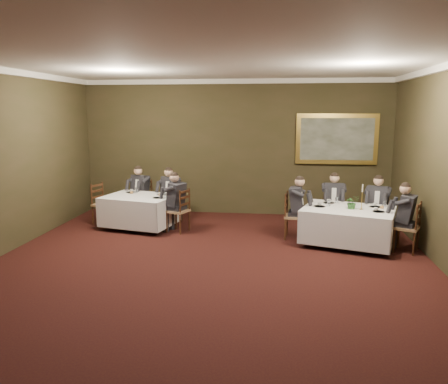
% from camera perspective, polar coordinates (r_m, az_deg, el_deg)
% --- Properties ---
extents(ground, '(10.00, 10.00, 0.00)m').
position_cam_1_polar(ground, '(7.02, -3.12, -12.11)').
color(ground, black).
rests_on(ground, ground).
extents(ceiling, '(8.00, 10.00, 0.10)m').
position_cam_1_polar(ceiling, '(6.53, -3.44, 17.54)').
color(ceiling, silver).
rests_on(ceiling, back_wall).
extents(back_wall, '(8.00, 0.10, 3.50)m').
position_cam_1_polar(back_wall, '(11.47, 1.34, 5.78)').
color(back_wall, '#312F18').
rests_on(back_wall, ground).
extents(crown_molding, '(8.00, 10.00, 0.12)m').
position_cam_1_polar(crown_molding, '(6.52, -3.44, 17.02)').
color(crown_molding, white).
rests_on(crown_molding, back_wall).
extents(table_main, '(2.09, 1.81, 0.67)m').
position_cam_1_polar(table_main, '(9.25, 15.88, -3.96)').
color(table_main, black).
rests_on(table_main, ground).
extents(table_second, '(1.80, 1.51, 0.67)m').
position_cam_1_polar(table_second, '(10.36, -10.96, -2.21)').
color(table_second, black).
rests_on(table_second, ground).
extents(chair_main_backleft, '(0.46, 0.44, 1.00)m').
position_cam_1_polar(chair_main_backleft, '(10.23, 13.96, -3.44)').
color(chair_main_backleft, olive).
rests_on(chair_main_backleft, ground).
extents(diner_main_backleft, '(0.43, 0.50, 1.35)m').
position_cam_1_polar(diner_main_backleft, '(10.17, 14.02, -2.21)').
color(diner_main_backleft, black).
rests_on(diner_main_backleft, chair_main_backleft).
extents(chair_main_backright, '(0.56, 0.55, 1.00)m').
position_cam_1_polar(chair_main_backright, '(10.11, 19.28, -3.89)').
color(chair_main_backright, olive).
rests_on(chair_main_backright, ground).
extents(diner_main_backright, '(0.54, 0.59, 1.35)m').
position_cam_1_polar(diner_main_backright, '(10.05, 19.35, -2.64)').
color(diner_main_backright, black).
rests_on(diner_main_backright, chair_main_backright).
extents(chair_main_endleft, '(0.47, 0.49, 1.00)m').
position_cam_1_polar(chair_main_endleft, '(9.51, 9.13, -4.33)').
color(chair_main_endleft, olive).
rests_on(chair_main_endleft, ground).
extents(diner_main_endleft, '(0.52, 0.45, 1.35)m').
position_cam_1_polar(diner_main_endleft, '(9.45, 9.24, -2.99)').
color(diner_main_endleft, black).
rests_on(diner_main_endleft, chair_main_endleft).
extents(chair_main_endright, '(0.57, 0.58, 1.00)m').
position_cam_1_polar(chair_main_endright, '(9.20, 22.75, -5.53)').
color(chair_main_endright, olive).
rests_on(chair_main_endright, ground).
extents(diner_main_endright, '(0.61, 0.57, 1.35)m').
position_cam_1_polar(diner_main_endright, '(9.15, 22.78, -4.15)').
color(diner_main_endright, black).
rests_on(diner_main_endright, chair_main_endright).
extents(chair_sec_backleft, '(0.56, 0.55, 1.00)m').
position_cam_1_polar(chair_sec_backleft, '(11.28, -10.69, -2.01)').
color(chair_sec_backleft, olive).
rests_on(chair_sec_backleft, ground).
extents(diner_sec_backleft, '(0.55, 0.59, 1.35)m').
position_cam_1_polar(diner_sec_backleft, '(11.23, -10.77, -0.89)').
color(diner_sec_backleft, black).
rests_on(diner_sec_backleft, chair_sec_backleft).
extents(chair_sec_backright, '(0.57, 0.56, 1.00)m').
position_cam_1_polar(chair_sec_backright, '(10.89, -6.85, -2.36)').
color(chair_sec_backright, olive).
rests_on(chair_sec_backright, ground).
extents(diner_sec_backright, '(0.55, 0.60, 1.35)m').
position_cam_1_polar(diner_sec_backright, '(10.83, -6.91, -1.19)').
color(diner_sec_backright, black).
rests_on(diner_sec_backright, chair_sec_backright).
extents(chair_sec_endright, '(0.55, 0.56, 1.00)m').
position_cam_1_polar(chair_sec_endright, '(9.94, -5.97, -3.60)').
color(chair_sec_endright, olive).
rests_on(chair_sec_endright, ground).
extents(diner_sec_endright, '(0.59, 0.54, 1.35)m').
position_cam_1_polar(diner_sec_endright, '(9.89, -6.05, -2.30)').
color(diner_sec_endright, black).
rests_on(diner_sec_endright, chair_sec_endright).
extents(chair_sec_endleft, '(0.54, 0.56, 1.00)m').
position_cam_1_polar(chair_sec_endleft, '(10.93, -15.43, -2.62)').
color(chair_sec_endleft, olive).
rests_on(chair_sec_endleft, ground).
extents(centerpiece, '(0.31, 0.28, 0.29)m').
position_cam_1_polar(centerpiece, '(9.11, 16.38, -1.23)').
color(centerpiece, '#2D5926').
rests_on(centerpiece, table_main).
extents(candlestick, '(0.08, 0.08, 0.52)m').
position_cam_1_polar(candlestick, '(9.11, 17.56, -1.00)').
color(candlestick, '#B58E37').
rests_on(candlestick, table_main).
extents(place_setting_table_main, '(0.33, 0.31, 0.14)m').
position_cam_1_polar(place_setting_table_main, '(9.64, 13.81, -1.17)').
color(place_setting_table_main, white).
rests_on(place_setting_table_main, table_main).
extents(place_setting_table_second, '(0.33, 0.31, 0.14)m').
position_cam_1_polar(place_setting_table_second, '(10.79, -11.76, 0.15)').
color(place_setting_table_second, white).
rests_on(place_setting_table_second, table_second).
extents(painting, '(2.02, 0.09, 1.27)m').
position_cam_1_polar(painting, '(11.41, 14.50, 6.71)').
color(painting, gold).
rests_on(painting, back_wall).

